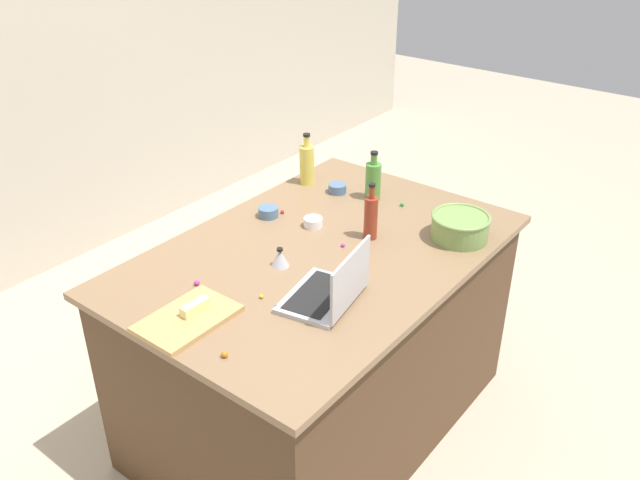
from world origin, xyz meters
name	(u,v)px	position (x,y,z in m)	size (l,w,h in m)	color
ground_plane	(320,417)	(0.00, 0.00, 0.00)	(12.00, 12.00, 0.00)	#B7A88E
wall_back	(3,63)	(0.00, 2.21, 1.30)	(8.00, 0.10, 2.60)	beige
island_counter	(320,340)	(0.00, 0.00, 0.45)	(1.62, 1.10, 0.90)	#4C331E
laptop	(330,291)	(-0.26, -0.25, 0.95)	(0.35, 0.28, 0.22)	#B7B7BC
mixing_bowl_large	(460,226)	(0.44, -0.39, 0.96)	(0.24, 0.24, 0.11)	#72934C
bottle_soy	(371,216)	(0.21, -0.10, 1.00)	(0.06, 0.06, 0.25)	maroon
bottle_oil	(307,164)	(0.48, 0.45, 1.00)	(0.07, 0.07, 0.25)	#DBC64C
bottle_olive	(373,180)	(0.53, 0.11, 0.99)	(0.07, 0.07, 0.23)	#4C8C38
cutting_board	(188,319)	(-0.65, 0.06, 0.91)	(0.33, 0.22, 0.02)	tan
butter_stick_left	(195,307)	(-0.61, 0.06, 0.94)	(0.11, 0.04, 0.04)	#F4E58C
ramekin_small	(268,212)	(0.10, 0.36, 0.92)	(0.09, 0.09, 0.04)	slate
ramekin_medium	(313,222)	(0.15, 0.15, 0.92)	(0.08, 0.08, 0.04)	white
ramekin_wide	(337,188)	(0.48, 0.27, 0.92)	(0.08, 0.08, 0.04)	slate
kitchen_timer	(280,258)	(-0.18, 0.05, 0.94)	(0.07, 0.07, 0.08)	#B2B2B7
candy_0	(261,296)	(-0.39, -0.04, 0.91)	(0.02, 0.02, 0.02)	yellow
candy_1	(489,219)	(0.65, -0.42, 0.91)	(0.01, 0.01, 0.01)	#CC3399
candy_2	(343,245)	(0.08, -0.05, 0.91)	(0.02, 0.02, 0.02)	#CC3399
candy_3	(197,283)	(-0.48, 0.20, 0.91)	(0.02, 0.02, 0.02)	#CC3399
candy_4	(225,354)	(-0.71, -0.17, 0.91)	(0.02, 0.02, 0.02)	orange
candy_5	(282,212)	(0.16, 0.33, 0.91)	(0.02, 0.02, 0.02)	red
candy_6	(276,307)	(-0.41, -0.13, 0.91)	(0.02, 0.02, 0.02)	blue
candy_7	(402,204)	(0.55, -0.05, 0.91)	(0.02, 0.02, 0.02)	green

